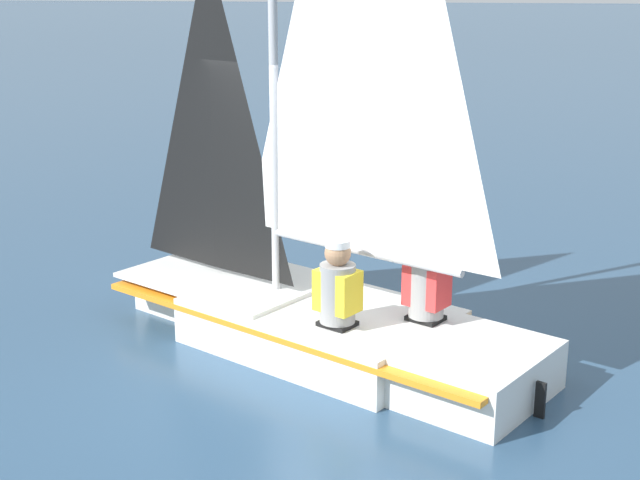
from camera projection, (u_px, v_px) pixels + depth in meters
name	position (u px, v px, depth m)	size (l,w,h in m)	color
ground_plane	(320.00, 348.00, 8.06)	(260.00, 260.00, 0.00)	#2D4C6B
sailboat_main	(322.00, 266.00, 7.83)	(3.10, 4.27, 5.67)	white
sailor_helm	(337.00, 301.00, 7.40)	(0.40, 0.42, 1.16)	black
sailor_crew	(426.00, 296.00, 7.52)	(0.40, 0.42, 1.16)	black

